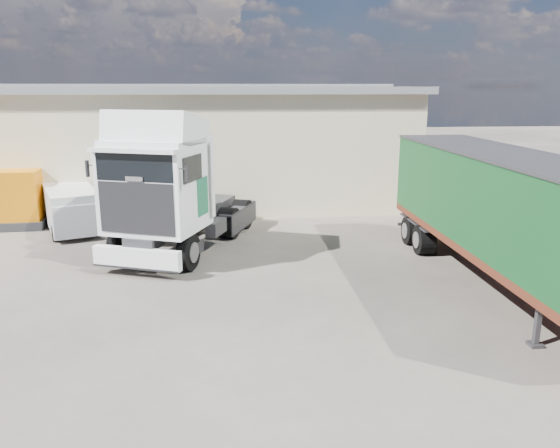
{
  "coord_description": "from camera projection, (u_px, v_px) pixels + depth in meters",
  "views": [
    {
      "loc": [
        0.83,
        -11.88,
        5.3
      ],
      "look_at": [
        2.29,
        3.0,
        1.53
      ],
      "focal_mm": 35.0,
      "sensor_mm": 36.0,
      "label": 1
    }
  ],
  "objects": [
    {
      "name": "ground",
      "position": [
        195.0,
        321.0,
        12.68
      ],
      "size": [
        120.0,
        120.0,
        0.0
      ],
      "primitive_type": "plane",
      "color": "#2A2722",
      "rests_on": "ground"
    },
    {
      "name": "warehouse",
      "position": [
        87.0,
        142.0,
        26.89
      ],
      "size": [
        30.6,
        12.6,
        5.42
      ],
      "color": "beige",
      "rests_on": "ground"
    },
    {
      "name": "brick_boundary_wall",
      "position": [
        531.0,
        205.0,
        19.25
      ],
      "size": [
        0.35,
        26.0,
        2.5
      ],
      "primitive_type": "cube",
      "color": "maroon",
      "rests_on": "ground"
    },
    {
      "name": "tractor_unit",
      "position": [
        170.0,
        195.0,
        17.22
      ],
      "size": [
        4.89,
        7.31,
        4.67
      ],
      "rotation": [
        0.0,
        0.0,
        -0.36
      ],
      "color": "black",
      "rests_on": "ground"
    },
    {
      "name": "box_trailer",
      "position": [
        501.0,
        206.0,
        14.43
      ],
      "size": [
        2.4,
        10.98,
        3.65
      ],
      "rotation": [
        0.0,
        0.0,
        -0.01
      ],
      "color": "#2D2D30",
      "rests_on": "ground"
    },
    {
      "name": "panel_van",
      "position": [
        71.0,
        209.0,
        20.39
      ],
      "size": [
        3.0,
        4.34,
        1.64
      ],
      "rotation": [
        0.0,
        0.0,
        0.38
      ],
      "color": "black",
      "rests_on": "ground"
    }
  ]
}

